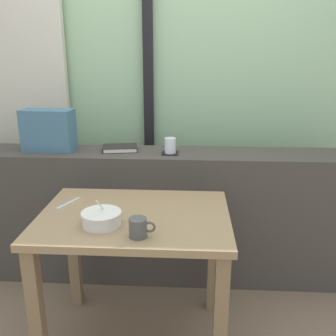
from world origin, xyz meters
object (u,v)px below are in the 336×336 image
(breakfast_table, at_px, (135,239))
(juice_glass, at_px, (170,146))
(coaster_square, at_px, (170,153))
(fork_utensil, at_px, (69,203))
(soup_bowl, at_px, (102,219))
(ceramic_mug, at_px, (138,228))
(closed_book, at_px, (120,148))
(throw_pillow, at_px, (48,130))

(breakfast_table, height_order, juice_glass, juice_glass)
(coaster_square, relative_size, fork_utensil, 0.59)
(soup_bowl, bearing_deg, fork_utensil, 133.73)
(coaster_square, relative_size, ceramic_mug, 0.88)
(coaster_square, xyz_separation_m, closed_book, (-0.33, 0.06, 0.01))
(coaster_square, relative_size, closed_book, 0.42)
(juice_glass, xyz_separation_m, fork_utensil, (-0.49, -0.50, -0.18))
(soup_bowl, bearing_deg, coaster_square, 69.97)
(throw_pillow, relative_size, ceramic_mug, 2.83)
(soup_bowl, xyz_separation_m, ceramic_mug, (0.18, -0.10, 0.01))
(breakfast_table, distance_m, ceramic_mug, 0.29)
(juice_glass, distance_m, ceramic_mug, 0.85)
(juice_glass, relative_size, fork_utensil, 0.55)
(throw_pillow, bearing_deg, ceramic_mug, -51.90)
(breakfast_table, xyz_separation_m, juice_glass, (0.14, 0.61, 0.32))
(juice_glass, height_order, closed_book, juice_glass)
(ceramic_mug, bearing_deg, fork_utensil, 140.29)
(ceramic_mug, bearing_deg, juice_glass, 83.99)
(soup_bowl, relative_size, fork_utensil, 1.06)
(juice_glass, height_order, fork_utensil, juice_glass)
(juice_glass, height_order, throw_pillow, throw_pillow)
(soup_bowl, distance_m, fork_utensil, 0.33)
(soup_bowl, bearing_deg, juice_glass, 69.97)
(breakfast_table, bearing_deg, throw_pillow, 134.48)
(ceramic_mug, bearing_deg, coaster_square, 83.99)
(juice_glass, relative_size, closed_book, 0.40)
(breakfast_table, relative_size, throw_pillow, 2.85)
(juice_glass, distance_m, soup_bowl, 0.80)
(coaster_square, height_order, juice_glass, juice_glass)
(coaster_square, bearing_deg, juice_glass, 0.00)
(coaster_square, distance_m, ceramic_mug, 0.85)
(throw_pillow, xyz_separation_m, ceramic_mug, (0.68, -0.87, -0.23))
(coaster_square, distance_m, juice_glass, 0.04)
(coaster_square, bearing_deg, ceramic_mug, -96.01)
(fork_utensil, bearing_deg, throw_pillow, 141.56)
(closed_book, relative_size, fork_utensil, 1.40)
(coaster_square, height_order, ceramic_mug, coaster_square)
(juice_glass, distance_m, throw_pillow, 0.77)
(coaster_square, height_order, closed_book, closed_book)
(throw_pillow, bearing_deg, breakfast_table, -45.52)
(breakfast_table, bearing_deg, closed_book, 105.53)
(breakfast_table, distance_m, juice_glass, 0.70)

